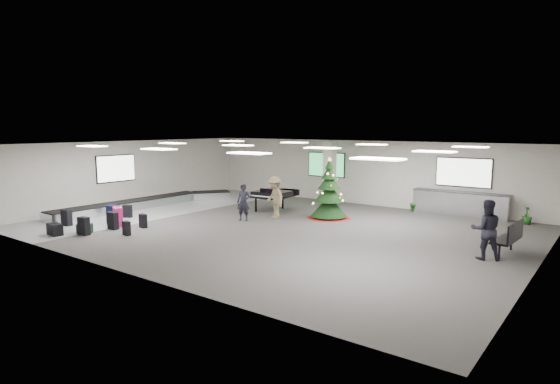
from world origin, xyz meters
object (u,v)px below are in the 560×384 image
Objects in this scene: pink_suitcase at (118,217)px; traveler_a at (243,202)px; bench at (510,236)px; christmas_tree at (329,197)px; traveler_b at (275,197)px; grand_piano at (274,194)px; traveler_bench at (486,230)px; service_counter at (460,204)px; potted_plant_right at (527,215)px; baggage_carousel at (148,203)px; potted_plant_left at (415,203)px.

traveler_a is (3.22, 3.80, 0.40)m from pink_suitcase.
traveler_a reaches higher than bench.
christmas_tree is 2.31m from traveler_b.
traveler_bench reaches higher than grand_piano.
service_counter reaches higher than potted_plant_right.
christmas_tree is at bearing -152.31° from potted_plant_right.
traveler_bench is at bearing -90.96° from potted_plant_right.
pink_suitcase is 0.50× the size of traveler_a.
baggage_carousel is at bearing -171.93° from bench.
bench is (3.05, -5.53, 0.03)m from service_counter.
traveler_a is at bearing -137.17° from service_counter.
grand_piano reaches higher than bench.
baggage_carousel is at bearing -24.93° from traveler_bench.
traveler_b is 10.25m from potted_plant_right.
grand_piano is at bearing -179.82° from christmas_tree.
pink_suitcase is 0.29× the size of christmas_tree.
pink_suitcase reaches higher than potted_plant_right.
grand_piano is at bearing 174.52° from bench.
potted_plant_right is at bearing 22.99° from baggage_carousel.
potted_plant_left is at bearing 180.00° from potted_plant_right.
potted_plant_right is at bearing 52.36° from traveler_b.
grand_piano is at bearing -159.66° from potted_plant_right.
grand_piano is 1.75m from traveler_b.
christmas_tree is 4.43m from potted_plant_left.
traveler_bench reaches higher than service_counter.
christmas_tree is 1.60× the size of bench.
bench is at bearing 40.58° from pink_suitcase.
traveler_bench is (-0.48, -0.97, 0.32)m from bench.
potted_plant_right is (4.63, 0.00, -0.06)m from potted_plant_left.
pink_suitcase is 16.32m from potted_plant_right.
potted_plant_left reaches higher than pink_suitcase.
traveler_a is at bearing 2.99° from baggage_carousel.
traveler_a is (-9.99, -0.90, 0.20)m from bench.
baggage_carousel is 12.73m from potted_plant_left.
traveler_bench is (6.93, -2.66, -0.01)m from christmas_tree.
service_counter is 1.97× the size of grand_piano.
pink_suitcase is 0.91× the size of potted_plant_left.
potted_plant_right is (9.98, 3.70, -0.43)m from grand_piano.
traveler_b is (-9.27, 0.31, 0.32)m from bench.
traveler_a reaches higher than service_counter.
pink_suitcase is at bearing -156.69° from bench.
potted_plant_right is (8.89, 5.07, -0.53)m from traveler_b.
traveler_bench is (9.50, -0.07, 0.12)m from traveler_a.
christmas_tree is 1.47× the size of traveler_b.
potted_plant_right is at bearing 59.13° from pink_suitcase.
bench is 9.28m from traveler_b.
baggage_carousel is 14.50m from service_counter.
baggage_carousel is 3.68× the size of christmas_tree.
service_counter is 8.26m from grand_piano.
service_counter is 2.69m from potted_plant_right.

